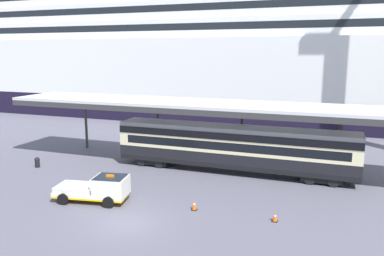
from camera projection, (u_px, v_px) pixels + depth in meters
name	position (u px, v px, depth m)	size (l,w,h in m)	color
ground_plane	(128.00, 223.00, 24.42)	(400.00, 400.00, 0.00)	#5C5968
cruise_ship	(287.00, 31.00, 61.57)	(179.65, 24.86, 39.90)	black
platform_canopy	(235.00, 107.00, 34.06)	(43.47, 6.15, 6.04)	silver
train_carriage	(233.00, 147.00, 34.35)	(20.92, 2.81, 4.11)	black
service_truck	(98.00, 188.00, 27.81)	(5.47, 2.93, 2.02)	silver
traffic_cone_near	(194.00, 205.00, 26.40)	(0.36, 0.36, 0.74)	black
traffic_cone_mid	(275.00, 217.00, 24.63)	(0.36, 0.36, 0.65)	black
quay_bollard	(37.00, 162.00, 36.14)	(0.48, 0.48, 0.96)	black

